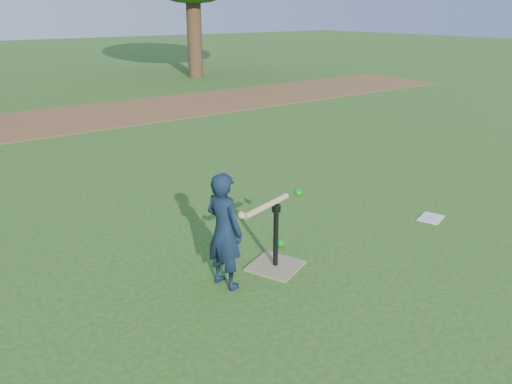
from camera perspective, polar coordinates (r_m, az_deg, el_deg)
ground at (r=4.84m, az=-1.74°, el=-7.42°), size 80.00×80.00×0.00m
dirt_strip at (r=11.51m, az=-23.89°, el=7.25°), size 24.00×3.00×0.01m
child at (r=4.16m, az=-3.65°, el=-4.47°), size 0.31×0.41×1.01m
wiffle_ball_ground at (r=5.02m, az=2.81°, el=-5.87°), size 0.08×0.08×0.08m
clipboard at (r=6.02m, az=19.35°, el=-2.83°), size 0.36×0.31×0.01m
batting_tee at (r=4.61m, az=2.25°, el=-7.35°), size 0.56×0.56×0.61m
swing_action at (r=4.33m, az=1.75°, el=-1.34°), size 0.74×0.22×0.11m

